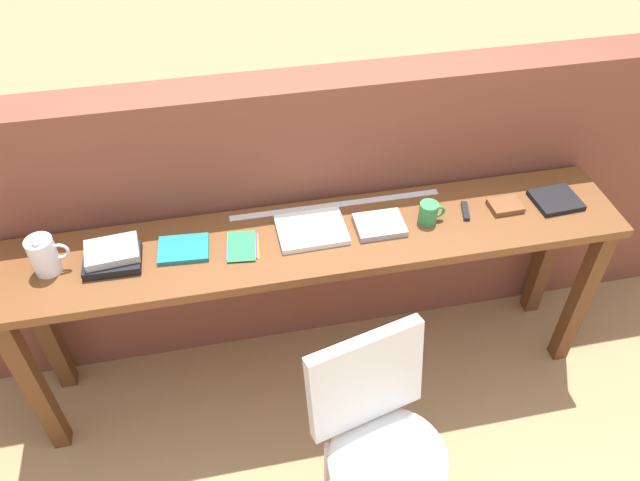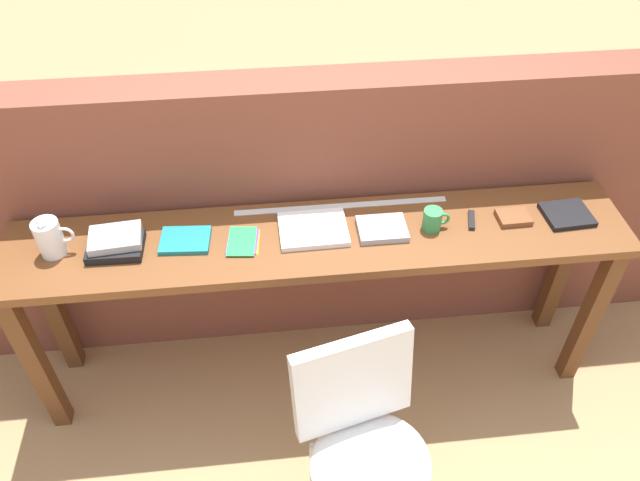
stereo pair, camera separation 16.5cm
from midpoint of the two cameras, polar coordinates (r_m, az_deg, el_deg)
The scene contains 15 objects.
ground_plane at distance 2.97m, azimuth 2.19°, elevation -16.21°, with size 40.00×40.00×0.00m, color tan.
brick_wall_back at distance 2.84m, azimuth 0.82°, elevation 2.24°, with size 6.00×0.20×1.38m, color brown.
sideboard at distance 2.56m, azimuth 1.72°, elevation -1.90°, with size 2.50×0.44×0.88m.
chair_white_moulded at distance 2.34m, azimuth 6.17°, elevation -17.44°, with size 0.54×0.55×0.89m.
pitcher_white at distance 2.52m, azimuth -21.77°, elevation 0.20°, with size 0.14×0.10×0.18m.
book_stack_leftmost at distance 2.49m, azimuth -16.42°, elevation -0.27°, with size 0.21×0.18×0.07m.
magazine_cycling at distance 2.47m, azimuth -10.37°, elevation -0.03°, with size 0.19×0.15×0.02m, color #19757A.
pamphlet_pile_colourful at distance 2.44m, azimuth -5.18°, elevation -0.14°, with size 0.14×0.18×0.01m.
book_open_centre at distance 2.48m, azimuth 1.27°, elevation 0.97°, with size 0.27×0.21×0.02m, color white.
book_grey_hardcover at distance 2.50m, azimuth 7.59°, elevation 1.01°, with size 0.19×0.15×0.03m, color #9E9EA3.
mug at distance 2.53m, azimuth 12.14°, elevation 1.83°, with size 0.11×0.08×0.09m.
multitool_folded at distance 2.62m, azimuth 15.45°, elevation 1.76°, with size 0.02×0.11×0.02m, color black.
leather_journal_brown at distance 2.67m, azimuth 18.98°, elevation 1.96°, with size 0.13×0.10×0.02m, color brown.
book_repair_rightmost at distance 2.77m, azimuth 23.26°, elevation 2.15°, with size 0.19×0.16×0.02m, color black.
ruler_metal_back_edge at distance 2.61m, azimuth 3.76°, elevation 3.12°, with size 0.89×0.03×0.00m, color silver.
Camera 2 is at (-0.19, -1.50, 2.55)m, focal length 35.00 mm.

